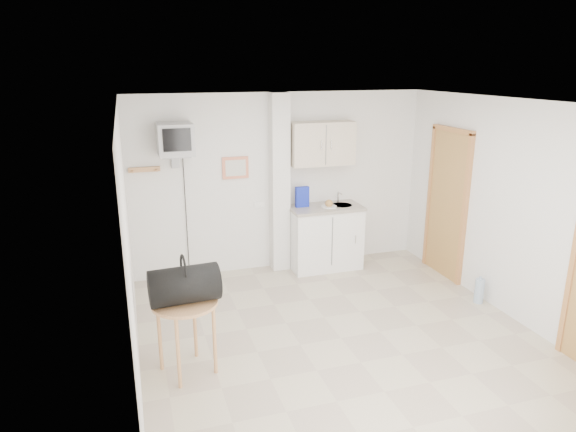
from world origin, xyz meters
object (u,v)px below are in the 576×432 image
object	(u,v)px
crt_television	(175,140)
duffel_bag	(184,285)
water_bottle	(479,291)
round_table	(185,312)

from	to	relation	value
crt_television	duffel_bag	bearing A→B (deg)	-95.15
crt_television	water_bottle	xyz separation A→B (m)	(3.43, -1.73, -1.78)
crt_television	duffel_bag	distance (m)	2.41
round_table	crt_television	bearing A→B (deg)	84.69
round_table	duffel_bag	size ratio (longest dim) A/B	1.13
duffel_bag	water_bottle	size ratio (longest dim) A/B	1.87
crt_television	round_table	world-z (taller)	crt_television
crt_television	duffel_bag	xyz separation A→B (m)	(-0.20, -2.17, -1.02)
duffel_bag	water_bottle	distance (m)	3.73
crt_television	duffel_bag	size ratio (longest dim) A/B	3.29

